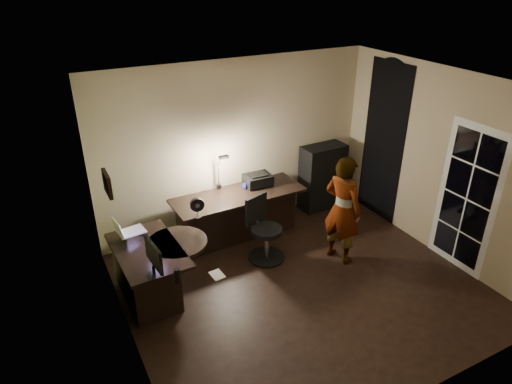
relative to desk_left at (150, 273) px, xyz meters
name	(u,v)px	position (x,y,z in m)	size (l,w,h in m)	color
floor	(302,287)	(1.83, -0.76, -0.37)	(4.50, 4.00, 0.01)	black
ceiling	(313,88)	(1.83, -0.76, 2.34)	(4.50, 4.00, 0.01)	silver
wall_back	(236,146)	(1.83, 1.24, 0.99)	(4.50, 0.01, 2.70)	tan
wall_front	(434,293)	(1.83, -2.77, 0.99)	(4.50, 0.01, 2.70)	tan
wall_left	(120,246)	(-0.42, -0.76, 0.99)	(0.01, 4.00, 2.70)	tan
wall_right	(440,164)	(4.08, -0.76, 0.99)	(0.01, 4.00, 2.70)	tan
green_wall_overlay	(121,246)	(-0.41, -0.76, 0.99)	(0.00, 4.00, 2.70)	#506024
arched_doorway	(383,142)	(4.07, 0.39, 0.94)	(0.01, 0.90, 2.60)	black
french_door	(467,199)	(4.07, -1.31, 0.69)	(0.02, 0.92, 2.10)	white
framed_picture	(107,184)	(-0.39, -0.31, 1.49)	(0.04, 0.30, 0.25)	black
desk_left	(150,273)	(0.00, 0.00, 0.00)	(0.77, 1.26, 0.73)	black
desk_right	(239,216)	(1.62, 0.76, 0.02)	(2.05, 0.72, 0.77)	black
cabinet	(322,177)	(3.36, 1.02, 0.21)	(0.77, 0.38, 1.15)	black
laptop_stand	(132,236)	(-0.10, 0.33, 0.40)	(0.26, 0.21, 0.11)	silver
laptop	(130,224)	(-0.10, 0.33, 0.58)	(0.35, 0.33, 0.24)	silver
monitor	(153,264)	(-0.07, -0.54, 0.50)	(0.09, 0.47, 0.31)	black
mouse	(148,249)	(0.01, -0.01, 0.37)	(0.06, 0.09, 0.04)	silver
phone	(179,245)	(0.38, -0.07, 0.35)	(0.06, 0.12, 0.01)	black
pen	(141,256)	(-0.11, -0.09, 0.36)	(0.01, 0.15, 0.01)	black
speaker	(177,276)	(0.13, -0.79, 0.44)	(0.07, 0.07, 0.18)	black
notepad	(217,275)	(0.57, -0.87, 0.36)	(0.13, 0.19, 0.01)	silver
desk_fan	(197,208)	(0.81, 0.36, 0.57)	(0.20, 0.11, 0.30)	black
headphones	(249,184)	(1.87, 0.89, 0.46)	(0.20, 0.09, 0.10)	navy
printer	(258,179)	(2.03, 0.90, 0.51)	(0.42, 0.32, 0.19)	black
desk_lamp	(218,169)	(1.44, 1.07, 0.74)	(0.16, 0.30, 0.66)	black
office_chair	(267,230)	(1.73, 0.05, 0.12)	(0.54, 0.54, 0.96)	black
person	(343,210)	(2.68, -0.43, 0.44)	(0.58, 0.38, 1.61)	#D8A88C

